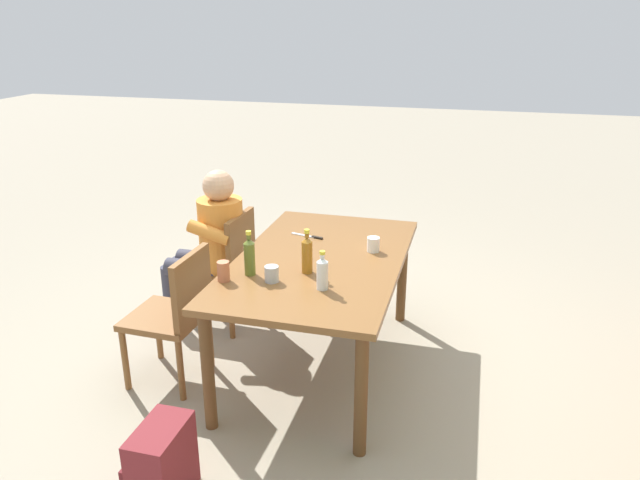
% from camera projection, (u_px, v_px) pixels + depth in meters
% --- Properties ---
extents(ground_plane, '(24.00, 24.00, 0.00)m').
position_uv_depth(ground_plane, '(320.00, 365.00, 4.00)').
color(ground_plane, gray).
extents(dining_table, '(1.71, 1.01, 0.77)m').
position_uv_depth(dining_table, '(320.00, 271.00, 3.76)').
color(dining_table, brown).
rests_on(dining_table, ground_plane).
extents(chair_near_left, '(0.46, 0.46, 0.87)m').
position_uv_depth(chair_near_left, '(227.00, 263.00, 4.37)').
color(chair_near_left, brown).
rests_on(chair_near_left, ground_plane).
extents(chair_near_right, '(0.45, 0.45, 0.87)m').
position_uv_depth(chair_near_right, '(176.00, 310.00, 3.67)').
color(chair_near_right, brown).
rests_on(chair_near_right, ground_plane).
extents(person_in_white_shirt, '(0.47, 0.61, 1.18)m').
position_uv_depth(person_in_white_shirt, '(212.00, 240.00, 4.34)').
color(person_in_white_shirt, orange).
rests_on(person_in_white_shirt, ground_plane).
extents(bottle_olive, '(0.06, 0.06, 0.27)m').
position_uv_depth(bottle_olive, '(249.00, 256.00, 3.46)').
color(bottle_olive, '#566623').
rests_on(bottle_olive, dining_table).
extents(bottle_amber, '(0.06, 0.06, 0.27)m').
position_uv_depth(bottle_amber, '(307.00, 254.00, 3.49)').
color(bottle_amber, '#996019').
rests_on(bottle_amber, dining_table).
extents(bottle_clear, '(0.06, 0.06, 0.22)m').
position_uv_depth(bottle_clear, '(322.00, 273.00, 3.28)').
color(bottle_clear, white).
rests_on(bottle_clear, dining_table).
extents(cup_steel, '(0.08, 0.08, 0.09)m').
position_uv_depth(cup_steel, '(272.00, 274.00, 3.39)').
color(cup_steel, '#B2B7BC').
rests_on(cup_steel, dining_table).
extents(cup_white, '(0.08, 0.08, 0.09)m').
position_uv_depth(cup_white, '(373.00, 244.00, 3.82)').
color(cup_white, white).
rests_on(cup_white, dining_table).
extents(cup_terracotta, '(0.07, 0.07, 0.12)m').
position_uv_depth(cup_terracotta, '(223.00, 271.00, 3.39)').
color(cup_terracotta, '#BC6B47').
rests_on(cup_terracotta, dining_table).
extents(table_knife, '(0.08, 0.24, 0.01)m').
position_uv_depth(table_knife, '(309.00, 236.00, 4.09)').
color(table_knife, silver).
rests_on(table_knife, dining_table).
extents(backpack_by_near_side, '(0.34, 0.26, 0.41)m').
position_uv_depth(backpack_by_near_side, '(161.00, 465.00, 2.83)').
color(backpack_by_near_side, maroon).
rests_on(backpack_by_near_side, ground_plane).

